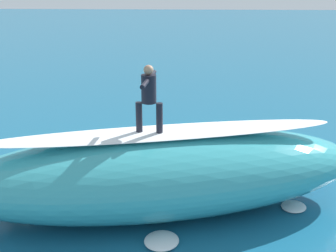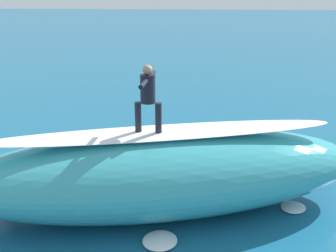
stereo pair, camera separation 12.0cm
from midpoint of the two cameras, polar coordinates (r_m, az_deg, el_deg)
The scene contains 11 objects.
ground_plane at distance 13.20m, azimuth -1.65°, elevation -5.45°, with size 120.00×120.00×0.00m, color #196084.
wave_crest at distance 10.55m, azimuth -0.95°, elevation -6.17°, with size 9.92×3.09×2.00m, color teal.
wave_foam_lip at distance 10.14m, azimuth -0.99°, elevation -0.88°, with size 8.43×1.08×0.08m, color white.
surfboard_riding at distance 10.10m, azimuth -2.80°, elevation -1.02°, with size 2.21×0.53×0.07m, color #33B2D1.
surfer_riding at distance 9.80m, azimuth -2.89°, elevation 4.24°, with size 0.63×1.50×1.58m.
surfboard_paddling at distance 14.84m, azimuth 1.44°, elevation -2.40°, with size 2.12×0.49×0.07m, color yellow.
surfer_paddling at distance 14.65m, azimuth 1.56°, elevation -1.97°, with size 0.67×1.74×0.32m.
buoy_marker at distance 11.86m, azimuth -20.17°, elevation -8.25°, with size 0.56×0.56×0.96m.
foam_patch_near at distance 9.75m, azimuth -1.21°, elevation -14.87°, with size 0.80×0.76×0.14m, color white.
foam_patch_mid at distance 15.77m, azimuth 9.55°, elevation -1.16°, with size 1.07×0.73×0.14m, color white.
foam_patch_far at distance 11.43m, azimuth 15.93°, elevation -10.17°, with size 0.65×0.60×0.11m, color white.
Camera 1 is at (-0.82, 11.94, 5.58)m, focal length 46.25 mm.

